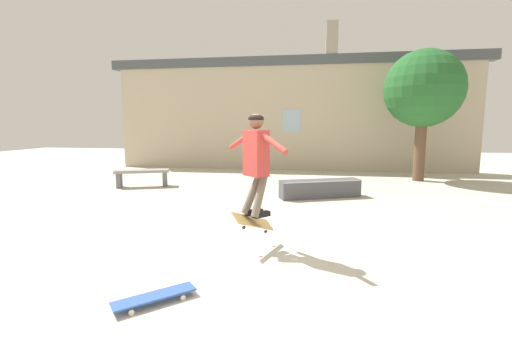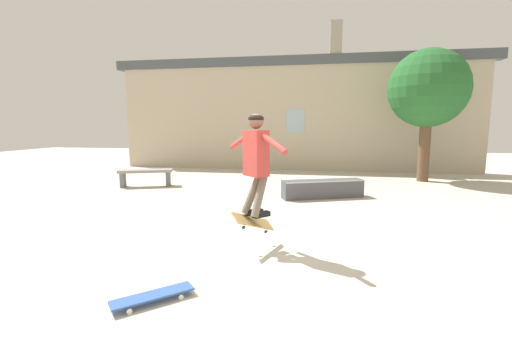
# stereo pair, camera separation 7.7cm
# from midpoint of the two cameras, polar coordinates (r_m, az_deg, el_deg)

# --- Properties ---
(ground_plane) EXTENTS (40.00, 40.00, 0.00)m
(ground_plane) POSITION_cam_midpoint_polar(r_m,az_deg,el_deg) (4.77, -2.97, -14.66)
(ground_plane) COLOR beige
(building_backdrop) EXTENTS (14.88, 0.52, 5.70)m
(building_backdrop) POSITION_cam_midpoint_polar(r_m,az_deg,el_deg) (13.93, 5.42, 9.70)
(building_backdrop) COLOR #B7A88E
(building_backdrop) RESTS_ON ground_plane
(tree_right) EXTENTS (2.43, 2.43, 4.16)m
(tree_right) POSITION_cam_midpoint_polar(r_m,az_deg,el_deg) (12.26, 25.98, 12.03)
(tree_right) COLOR brown
(tree_right) RESTS_ON ground_plane
(park_bench) EXTENTS (1.58, 0.93, 0.50)m
(park_bench) POSITION_cam_midpoint_polar(r_m,az_deg,el_deg) (10.58, -18.64, -0.65)
(park_bench) COLOR gray
(park_bench) RESTS_ON ground_plane
(skate_ledge) EXTENTS (2.05, 1.16, 0.45)m
(skate_ledge) POSITION_cam_midpoint_polar(r_m,az_deg,el_deg) (8.70, 10.38, -2.99)
(skate_ledge) COLOR #4C4C51
(skate_ledge) RESTS_ON ground_plane
(skater) EXTENTS (0.98, 0.95, 1.44)m
(skater) POSITION_cam_midpoint_polar(r_m,az_deg,el_deg) (4.78, -0.45, 2.35)
(skater) COLOR #B23833
(skateboard_flipping) EXTENTS (0.55, 0.75, 0.41)m
(skateboard_flipping) POSITION_cam_midpoint_polar(r_m,az_deg,el_deg) (5.01, -0.92, -8.53)
(skateboard_flipping) COLOR #AD894C
(skateboard_resting) EXTENTS (0.76, 0.72, 0.08)m
(skateboard_resting) POSITION_cam_midpoint_polar(r_m,az_deg,el_deg) (3.87, -17.10, -19.41)
(skateboard_resting) COLOR #2D519E
(skateboard_resting) RESTS_ON ground_plane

